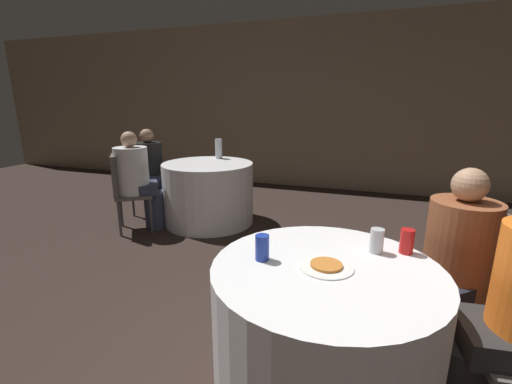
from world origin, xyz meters
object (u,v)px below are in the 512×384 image
table_far (209,193)px  bottle_far (219,149)px  soda_can_silver (377,241)px  person_floral_shirt (448,270)px  chair_far_southwest (125,186)px  person_black_shirt (154,172)px  soda_can_blue (262,248)px  soda_can_red (407,241)px  person_white_shirt (138,180)px  table_near (322,338)px  chair_near_northeast (467,273)px  pizza_plate_near (326,266)px  chair_far_west (144,174)px

table_far → bottle_far: bearing=93.7°
soda_can_silver → person_floral_shirt: bearing=35.3°
table_far → chair_far_southwest: bearing=-142.5°
person_black_shirt → soda_can_blue: 3.23m
soda_can_silver → person_black_shirt: bearing=143.7°
person_floral_shirt → soda_can_red: bearing=92.4°
person_black_shirt → soda_can_silver: person_black_shirt is taller
chair_far_southwest → person_white_shirt: person_white_shirt is taller
person_white_shirt → soda_can_silver: bearing=22.4°
table_far → soda_can_silver: 2.84m
table_far → person_white_shirt: (-0.64, -0.49, 0.22)m
table_near → table_far: (-1.76, 2.25, 0.00)m
chair_near_northeast → person_white_shirt: person_white_shirt is taller
pizza_plate_near → soda_can_silver: bearing=49.2°
soda_can_silver → pizza_plate_near: bearing=-130.8°
soda_can_silver → bottle_far: bottle_far is taller
soda_can_silver → soda_can_red: (0.14, 0.04, 0.00)m
bottle_far → soda_can_silver: bearing=-50.1°
table_near → person_white_shirt: 2.98m
soda_can_silver → chair_far_west: bearing=145.2°
pizza_plate_near → person_black_shirt: bearing=138.4°
soda_can_blue → chair_far_west: bearing=136.5°
table_near → chair_far_southwest: 3.02m
table_near → person_floral_shirt: bearing=40.8°
pizza_plate_near → bottle_far: size_ratio=0.97×
table_near → bottle_far: 3.21m
soda_can_silver → table_far: bearing=134.4°
table_near → soda_can_red: bearing=39.0°
chair_far_west → person_floral_shirt: bearing=63.7°
person_white_shirt → bottle_far: bearing=107.0°
table_near → chair_far_west: bearing=140.1°
table_near → pizza_plate_near: pizza_plate_near is taller
table_near → soda_can_silver: 0.54m
chair_far_west → person_black_shirt: 0.17m
person_floral_shirt → soda_can_blue: 1.06m
person_black_shirt → soda_can_silver: (2.77, -2.03, 0.23)m
soda_can_red → pizza_plate_near: bearing=-140.8°
chair_far_southwest → bottle_far: 1.26m
person_floral_shirt → soda_can_red: 0.40m
person_white_shirt → soda_can_blue: bearing=12.3°
person_white_shirt → chair_near_northeast: bearing=32.4°
soda_can_red → chair_near_northeast: bearing=42.4°
soda_can_silver → table_near: bearing=-131.0°
table_near → soda_can_red: (0.35, 0.28, 0.44)m
chair_far_southwest → person_black_shirt: (-0.04, 0.61, 0.04)m
person_floral_shirt → pizza_plate_near: person_floral_shirt is taller
table_near → table_far: size_ratio=0.95×
chair_far_west → person_white_shirt: 0.62m
chair_near_northeast → chair_far_southwest: size_ratio=1.00×
table_near → soda_can_blue: bearing=-175.1°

